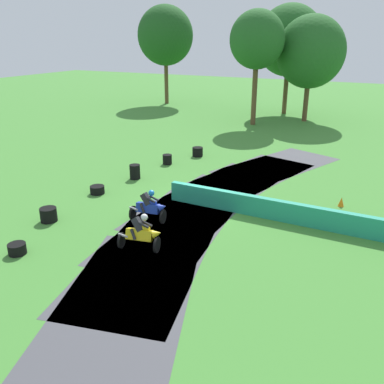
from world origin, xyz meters
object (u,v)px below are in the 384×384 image
tire_stack_mid_b (135,172)px  tire_stack_extra_b (17,249)px  tire_stack_near (198,152)px  tire_stack_mid_a (167,159)px  tire_stack_far (97,190)px  motorcycle_chase_yellow (141,233)px  motorcycle_lead_blue (150,207)px  traffic_cone (341,202)px  tire_stack_extra_a (49,215)px

tire_stack_mid_b → tire_stack_extra_b: bearing=-84.3°
tire_stack_near → tire_stack_mid_a: bearing=-110.4°
tire_stack_far → tire_stack_extra_b: (1.31, -6.21, 0.00)m
tire_stack_mid_a → tire_stack_extra_b: tire_stack_mid_a is taller
motorcycle_chase_yellow → tire_stack_mid_b: bearing=125.6°
motorcycle_lead_blue → tire_stack_extra_b: bearing=-121.3°
tire_stack_extra_b → tire_stack_near: bearing=89.1°
tire_stack_mid_b → motorcycle_chase_yellow: bearing=-54.4°
tire_stack_far → tire_stack_mid_b: bearing=81.9°
tire_stack_mid_b → tire_stack_extra_b: (0.91, -9.00, -0.20)m
motorcycle_chase_yellow → tire_stack_extra_b: (-3.85, -2.36, -0.44)m
motorcycle_lead_blue → motorcycle_chase_yellow: bearing=-64.9°
tire_stack_extra_b → traffic_cone: (9.91, 9.94, 0.02)m
motorcycle_lead_blue → motorcycle_chase_yellow: motorcycle_lead_blue is taller
tire_stack_near → traffic_cone: bearing=-25.9°
motorcycle_lead_blue → tire_stack_far: size_ratio=2.33×
tire_stack_mid_a → tire_stack_mid_b: tire_stack_mid_b is taller
motorcycle_lead_blue → tire_stack_far: bearing=158.6°
motorcycle_lead_blue → tire_stack_near: (-2.58, 10.05, -0.36)m
tire_stack_mid_a → traffic_cone: (10.59, -2.28, -0.08)m
tire_stack_extra_b → motorcycle_lead_blue: bearing=58.7°
tire_stack_extra_b → traffic_cone: traffic_cone is taller
tire_stack_near → tire_stack_mid_b: size_ratio=0.85×
tire_stack_extra_a → tire_stack_mid_a: bearing=87.7°
tire_stack_mid_a → tire_stack_extra_b: bearing=-86.8°
motorcycle_chase_yellow → tire_stack_near: (-3.62, 12.29, -0.34)m
traffic_cone → tire_stack_far: bearing=-161.6°
motorcycle_lead_blue → tire_stack_mid_b: 5.76m
tire_stack_near → traffic_cone: size_ratio=1.55×
tire_stack_near → tire_stack_extra_b: (-0.22, -14.65, -0.10)m
tire_stack_mid_a → tire_stack_mid_b: size_ratio=0.75×
tire_stack_near → tire_stack_extra_a: 12.07m
tire_stack_extra_a → tire_stack_extra_b: tire_stack_extra_a is taller
motorcycle_chase_yellow → tire_stack_mid_b: 8.17m
tire_stack_near → traffic_cone: (9.68, -4.71, -0.08)m
tire_stack_far → motorcycle_chase_yellow: bearing=-36.8°
tire_stack_near → tire_stack_extra_b: bearing=-90.9°
tire_stack_mid_a → tire_stack_extra_a: (-0.38, -9.57, 0.00)m
tire_stack_mid_a → tire_stack_extra_b: 12.24m
motorcycle_chase_yellow → tire_stack_near: motorcycle_chase_yellow is taller
motorcycle_lead_blue → tire_stack_mid_a: motorcycle_lead_blue is taller
tire_stack_extra_b → tire_stack_mid_a: bearing=93.2°
tire_stack_near → tire_stack_far: 8.58m
tire_stack_extra_b → tire_stack_far: bearing=101.9°
motorcycle_lead_blue → tire_stack_extra_a: bearing=-153.1°
motorcycle_lead_blue → traffic_cone: (7.11, 5.34, -0.44)m
tire_stack_mid_b → tire_stack_far: tire_stack_mid_b is taller
tire_stack_extra_a → traffic_cone: tire_stack_extra_a is taller
motorcycle_lead_blue → tire_stack_mid_b: (-3.71, 4.40, -0.26)m
motorcycle_chase_yellow → tire_stack_extra_a: 4.93m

